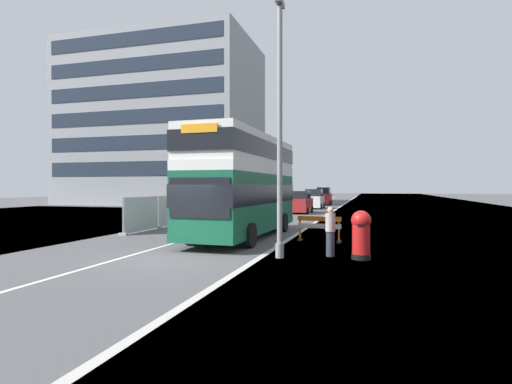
{
  "coord_description": "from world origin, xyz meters",
  "views": [
    {
      "loc": [
        6.63,
        -12.13,
        2.43
      ],
      "look_at": [
        1.86,
        4.45,
        2.2
      ],
      "focal_mm": 28.25,
      "sensor_mm": 36.0,
      "label": 1
    }
  ],
  "objects_px": {
    "lamppost_foreground": "(280,136)",
    "car_oncoming_near": "(300,203)",
    "red_pillar_postbox": "(361,233)",
    "roadworks_barrier": "(319,226)",
    "double_decker_bus": "(244,184)",
    "car_receding_far": "(324,197)",
    "pedestrian_at_kerb": "(330,232)",
    "car_receding_mid": "(314,199)"
  },
  "relations": [
    {
      "from": "car_receding_mid",
      "to": "car_receding_far",
      "type": "bearing_deg",
      "value": 89.8
    },
    {
      "from": "lamppost_foreground",
      "to": "roadworks_barrier",
      "type": "height_order",
      "value": "lamppost_foreground"
    },
    {
      "from": "car_receding_mid",
      "to": "roadworks_barrier",
      "type": "bearing_deg",
      "value": -81.71
    },
    {
      "from": "car_receding_far",
      "to": "double_decker_bus",
      "type": "bearing_deg",
      "value": -89.63
    },
    {
      "from": "lamppost_foreground",
      "to": "car_receding_mid",
      "type": "relative_size",
      "value": 2.2
    },
    {
      "from": "car_receding_mid",
      "to": "car_oncoming_near",
      "type": "bearing_deg",
      "value": -91.47
    },
    {
      "from": "lamppost_foreground",
      "to": "car_oncoming_near",
      "type": "relative_size",
      "value": 1.99
    },
    {
      "from": "double_decker_bus",
      "to": "car_receding_mid",
      "type": "relative_size",
      "value": 2.57
    },
    {
      "from": "car_oncoming_near",
      "to": "car_receding_mid",
      "type": "bearing_deg",
      "value": 88.53
    },
    {
      "from": "car_receding_far",
      "to": "roadworks_barrier",
      "type": "bearing_deg",
      "value": -83.84
    },
    {
      "from": "lamppost_foreground",
      "to": "roadworks_barrier",
      "type": "xyz_separation_m",
      "value": [
        0.79,
        4.42,
        -3.43
      ]
    },
    {
      "from": "roadworks_barrier",
      "to": "pedestrian_at_kerb",
      "type": "height_order",
      "value": "pedestrian_at_kerb"
    },
    {
      "from": "red_pillar_postbox",
      "to": "car_receding_mid",
      "type": "xyz_separation_m",
      "value": [
        -5.81,
        30.82,
        0.12
      ]
    },
    {
      "from": "red_pillar_postbox",
      "to": "car_receding_mid",
      "type": "height_order",
      "value": "car_receding_mid"
    },
    {
      "from": "pedestrian_at_kerb",
      "to": "red_pillar_postbox",
      "type": "bearing_deg",
      "value": -15.44
    },
    {
      "from": "double_decker_bus",
      "to": "roadworks_barrier",
      "type": "distance_m",
      "value": 4.16
    },
    {
      "from": "car_oncoming_near",
      "to": "car_receding_far",
      "type": "height_order",
      "value": "car_receding_far"
    },
    {
      "from": "red_pillar_postbox",
      "to": "car_receding_mid",
      "type": "bearing_deg",
      "value": 100.67
    },
    {
      "from": "red_pillar_postbox",
      "to": "car_receding_far",
      "type": "height_order",
      "value": "car_receding_far"
    },
    {
      "from": "red_pillar_postbox",
      "to": "roadworks_barrier",
      "type": "xyz_separation_m",
      "value": [
        -1.89,
        3.91,
        -0.18
      ]
    },
    {
      "from": "lamppost_foreground",
      "to": "pedestrian_at_kerb",
      "type": "height_order",
      "value": "lamppost_foreground"
    },
    {
      "from": "roadworks_barrier",
      "to": "lamppost_foreground",
      "type": "bearing_deg",
      "value": -100.08
    },
    {
      "from": "double_decker_bus",
      "to": "lamppost_foreground",
      "type": "bearing_deg",
      "value": -60.32
    },
    {
      "from": "red_pillar_postbox",
      "to": "pedestrian_at_kerb",
      "type": "height_order",
      "value": "pedestrian_at_kerb"
    },
    {
      "from": "pedestrian_at_kerb",
      "to": "car_receding_far",
      "type": "bearing_deg",
      "value": 96.81
    },
    {
      "from": "red_pillar_postbox",
      "to": "roadworks_barrier",
      "type": "distance_m",
      "value": 4.35
    },
    {
      "from": "lamppost_foreground",
      "to": "roadworks_barrier",
      "type": "relative_size",
      "value": 4.52
    },
    {
      "from": "double_decker_bus",
      "to": "car_receding_far",
      "type": "bearing_deg",
      "value": 90.37
    },
    {
      "from": "red_pillar_postbox",
      "to": "pedestrian_at_kerb",
      "type": "xyz_separation_m",
      "value": [
        -1.04,
        0.29,
        -0.03
      ]
    },
    {
      "from": "double_decker_bus",
      "to": "car_receding_mid",
      "type": "height_order",
      "value": "double_decker_bus"
    },
    {
      "from": "roadworks_barrier",
      "to": "car_receding_mid",
      "type": "height_order",
      "value": "car_receding_mid"
    },
    {
      "from": "red_pillar_postbox",
      "to": "roadworks_barrier",
      "type": "height_order",
      "value": "red_pillar_postbox"
    },
    {
      "from": "lamppost_foreground",
      "to": "car_receding_mid",
      "type": "xyz_separation_m",
      "value": [
        -3.14,
        31.33,
        -3.13
      ]
    },
    {
      "from": "lamppost_foreground",
      "to": "roadworks_barrier",
      "type": "distance_m",
      "value": 5.65
    },
    {
      "from": "red_pillar_postbox",
      "to": "car_receding_far",
      "type": "distance_m",
      "value": 40.34
    },
    {
      "from": "double_decker_bus",
      "to": "roadworks_barrier",
      "type": "relative_size",
      "value": 5.27
    },
    {
      "from": "roadworks_barrier",
      "to": "pedestrian_at_kerb",
      "type": "relative_size",
      "value": 1.13
    },
    {
      "from": "red_pillar_postbox",
      "to": "car_receding_mid",
      "type": "relative_size",
      "value": 0.41
    },
    {
      "from": "red_pillar_postbox",
      "to": "roadworks_barrier",
      "type": "bearing_deg",
      "value": 115.74
    },
    {
      "from": "double_decker_bus",
      "to": "red_pillar_postbox",
      "type": "xyz_separation_m",
      "value": [
        5.55,
        -4.54,
        -1.69
      ]
    },
    {
      "from": "lamppost_foreground",
      "to": "car_oncoming_near",
      "type": "distance_m",
      "value": 23.85
    },
    {
      "from": "car_receding_mid",
      "to": "pedestrian_at_kerb",
      "type": "relative_size",
      "value": 2.31
    }
  ]
}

